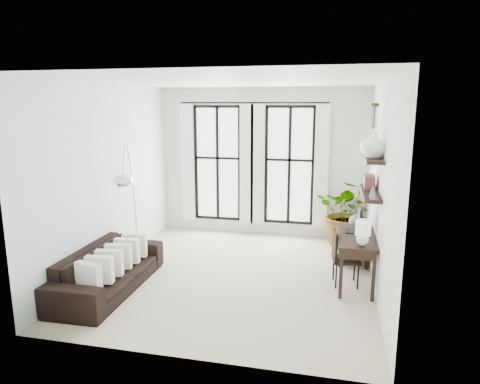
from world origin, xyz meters
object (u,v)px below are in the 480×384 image
(desk, at_px, (357,240))
(desk_chair, at_px, (341,254))
(arc_lamp, at_px, (129,174))
(buddha, at_px, (355,244))
(sofa, at_px, (109,269))
(plant, at_px, (349,212))

(desk, height_order, desk_chair, desk)
(arc_lamp, distance_m, buddha, 4.13)
(sofa, xyz_separation_m, arc_lamp, (0.10, 0.61, 1.41))
(desk, xyz_separation_m, buddha, (0.03, 0.90, -0.35))
(sofa, xyz_separation_m, buddha, (3.77, 1.94, 0.06))
(plant, height_order, desk_chair, plant)
(plant, relative_size, desk, 1.03)
(sofa, height_order, plant, plant)
(arc_lamp, bearing_deg, plant, 34.19)
(desk, bearing_deg, buddha, 88.29)
(desk_chair, height_order, buddha, buddha)
(sofa, bearing_deg, desk_chair, -75.23)
(plant, height_order, desk, plant)
(sofa, bearing_deg, arc_lamp, -10.43)
(sofa, distance_m, buddha, 4.24)
(sofa, height_order, desk_chair, desk_chair)
(plant, distance_m, arc_lamp, 4.44)
(plant, xyz_separation_m, buddha, (0.10, -1.10, -0.31))
(desk, xyz_separation_m, arc_lamp, (-3.64, -0.43, 1.00))
(desk_chair, height_order, arc_lamp, arc_lamp)
(desk_chair, distance_m, arc_lamp, 3.65)
(plant, bearing_deg, buddha, -84.79)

